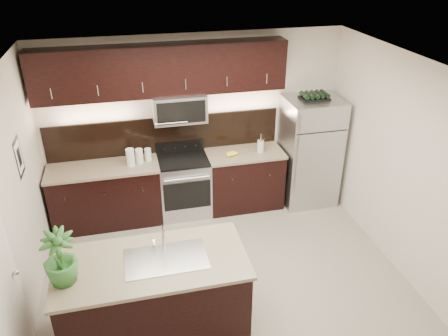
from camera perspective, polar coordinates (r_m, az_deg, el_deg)
ground at (r=5.72m, az=0.21°, el=-14.50°), size 4.50×4.50×0.00m
room_walls at (r=4.69m, az=-0.97°, el=0.43°), size 4.52×4.02×2.71m
counter_run at (r=6.73m, az=-6.95°, el=-2.51°), size 3.51×0.65×0.94m
upper_fixtures at (r=6.21m, az=-7.77°, el=11.60°), size 3.49×0.40×1.66m
island at (r=4.91m, az=-9.03°, el=-16.12°), size 1.96×0.96×0.94m
sink_faucet at (r=4.61m, az=-7.60°, el=-11.48°), size 0.84×0.50×0.28m
refrigerator at (r=7.03m, az=11.03°, el=2.16°), size 0.83×0.75×1.73m
wine_rack at (r=6.69m, az=11.74°, el=9.20°), size 0.43×0.26×0.10m
plant at (r=4.41m, az=-20.69°, el=-10.92°), size 0.32×0.32×0.57m
canisters at (r=6.43m, az=-11.27°, el=1.51°), size 0.36×0.23×0.26m
french_press at (r=6.68m, az=4.79°, el=2.97°), size 0.10×0.10×0.30m
bananas at (r=6.56m, az=0.55°, el=1.80°), size 0.23×0.20×0.06m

